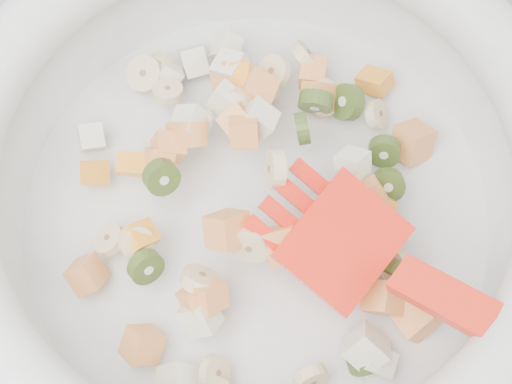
# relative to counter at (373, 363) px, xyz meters

# --- Properties ---
(counter) EXTENTS (2.00, 0.60, 0.90)m
(counter) POSITION_rel_counter_xyz_m (0.00, 0.00, 0.00)
(counter) COLOR #9D9DA3
(counter) RESTS_ON ground
(mixing_bowl) EXTENTS (0.51, 0.42, 0.15)m
(mixing_bowl) POSITION_rel_counter_xyz_m (-0.15, -0.01, 0.51)
(mixing_bowl) COLOR silver
(mixing_bowl) RESTS_ON counter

